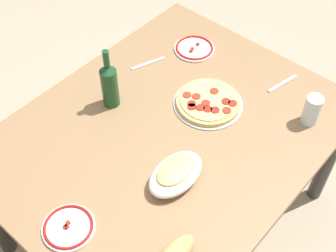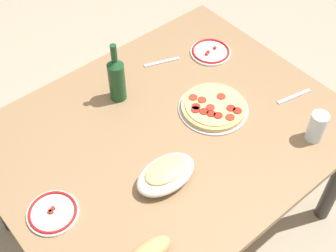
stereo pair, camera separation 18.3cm
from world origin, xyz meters
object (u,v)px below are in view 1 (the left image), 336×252
object	(u,v)px
water_glass	(312,110)
side_plate_near	(68,227)
wine_bottle	(109,84)
side_plate_far	(194,48)
baked_pasta_dish	(176,173)
pepperoni_pizza	(208,102)
dining_table	(168,146)

from	to	relation	value
water_glass	side_plate_near	xyz separation A→B (m)	(0.97, -0.36, -0.06)
wine_bottle	side_plate_far	size ratio (longest dim) A/B	1.49
baked_pasta_dish	side_plate_far	distance (m)	0.74
water_glass	side_plate_near	bearing A→B (deg)	-20.54
wine_bottle	pepperoni_pizza	bearing A→B (deg)	129.79
baked_pasta_dish	dining_table	bearing A→B (deg)	-131.96
pepperoni_pizza	water_glass	bearing A→B (deg)	118.37
dining_table	wine_bottle	bearing A→B (deg)	-82.07
water_glass	side_plate_far	size ratio (longest dim) A/B	0.69
pepperoni_pizza	baked_pasta_dish	xyz separation A→B (m)	(0.38, 0.15, 0.03)
wine_bottle	side_plate_far	bearing A→B (deg)	175.02
dining_table	pepperoni_pizza	xyz separation A→B (m)	(-0.22, 0.03, 0.11)
pepperoni_pizza	water_glass	size ratio (longest dim) A/B	2.24
pepperoni_pizza	wine_bottle	size ratio (longest dim) A/B	1.04
baked_pasta_dish	side_plate_far	size ratio (longest dim) A/B	1.27
water_glass	pepperoni_pizza	bearing A→B (deg)	-61.63
water_glass	wine_bottle	bearing A→B (deg)	-55.98
pepperoni_pizza	water_glass	distance (m)	0.42
wine_bottle	side_plate_near	xyz separation A→B (m)	(0.51, 0.31, -0.10)
wine_bottle	side_plate_far	distance (m)	0.51
wine_bottle	water_glass	distance (m)	0.82
baked_pasta_dish	water_glass	size ratio (longest dim) A/B	1.84
pepperoni_pizza	baked_pasta_dish	bearing A→B (deg)	20.99
pepperoni_pizza	side_plate_far	bearing A→B (deg)	-131.68
water_glass	side_plate_far	distance (m)	0.64
dining_table	side_plate_near	world-z (taller)	side_plate_near
dining_table	wine_bottle	world-z (taller)	wine_bottle
pepperoni_pizza	baked_pasta_dish	distance (m)	0.41
baked_pasta_dish	water_glass	distance (m)	0.62
pepperoni_pizza	wine_bottle	xyz separation A→B (m)	(0.26, -0.31, 0.10)
pepperoni_pizza	side_plate_far	world-z (taller)	pepperoni_pizza
water_glass	dining_table	bearing A→B (deg)	-43.43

